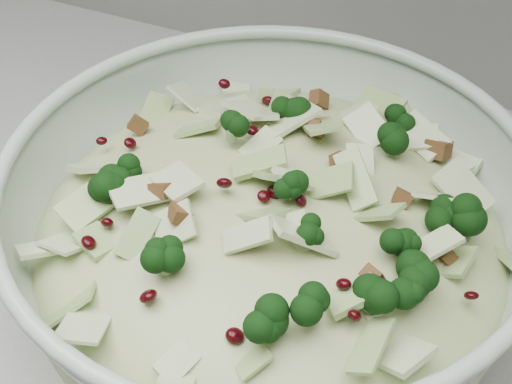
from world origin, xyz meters
TOP-DOWN VIEW (x-y plane):
  - mixing_bowl at (-0.59, 1.60)m, footprint 0.42×0.42m
  - salad at (-0.59, 1.60)m, footprint 0.42×0.42m

SIDE VIEW (x-z plane):
  - mixing_bowl at x=-0.59m, z-range 0.90..1.06m
  - salad at x=-0.59m, z-range 0.93..1.09m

